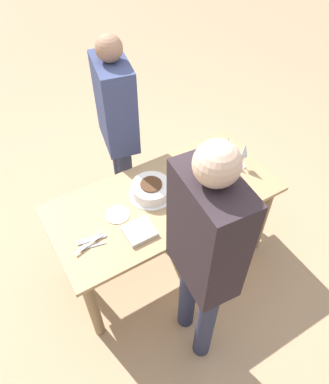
{
  "coord_description": "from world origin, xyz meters",
  "views": [
    {
      "loc": [
        -0.84,
        -1.4,
        2.57
      ],
      "look_at": [
        0.0,
        0.0,
        0.78
      ],
      "focal_mm": 35.0,
      "sensor_mm": 36.0,
      "label": 1
    }
  ],
  "objects_px": {
    "cake_center_white": "(151,189)",
    "cake_front_chocolate": "(217,180)",
    "wine_glass_near": "(244,151)",
    "person_watching": "(117,120)",
    "person_cutting": "(205,250)",
    "wine_glass_far": "(228,145)"
  },
  "relations": [
    {
      "from": "cake_center_white",
      "to": "cake_front_chocolate",
      "type": "bearing_deg",
      "value": -19.08
    },
    {
      "from": "cake_center_white",
      "to": "cake_front_chocolate",
      "type": "relative_size",
      "value": 0.95
    },
    {
      "from": "wine_glass_near",
      "to": "person_watching",
      "type": "xyz_separation_m",
      "value": [
        -0.63,
        0.67,
        0.07
      ]
    },
    {
      "from": "cake_center_white",
      "to": "cake_front_chocolate",
      "type": "height_order",
      "value": "cake_center_white"
    },
    {
      "from": "cake_center_white",
      "to": "wine_glass_far",
      "type": "xyz_separation_m",
      "value": [
        0.62,
        0.01,
        0.1
      ]
    },
    {
      "from": "wine_glass_near",
      "to": "person_watching",
      "type": "height_order",
      "value": "person_watching"
    },
    {
      "from": "person_watching",
      "to": "cake_front_chocolate",
      "type": "bearing_deg",
      "value": 39.42
    },
    {
      "from": "person_watching",
      "to": "wine_glass_far",
      "type": "bearing_deg",
      "value": 56.95
    },
    {
      "from": "wine_glass_near",
      "to": "wine_glass_far",
      "type": "distance_m",
      "value": 0.12
    },
    {
      "from": "cake_front_chocolate",
      "to": "person_cutting",
      "type": "distance_m",
      "value": 0.81
    },
    {
      "from": "cake_center_white",
      "to": "wine_glass_near",
      "type": "distance_m",
      "value": 0.69
    },
    {
      "from": "wine_glass_near",
      "to": "person_cutting",
      "type": "bearing_deg",
      "value": -142.11
    },
    {
      "from": "cake_center_white",
      "to": "person_watching",
      "type": "distance_m",
      "value": 0.6
    },
    {
      "from": "cake_center_white",
      "to": "person_cutting",
      "type": "relative_size",
      "value": 0.18
    },
    {
      "from": "cake_center_white",
      "to": "wine_glass_near",
      "type": "height_order",
      "value": "wine_glass_near"
    },
    {
      "from": "person_cutting",
      "to": "person_watching",
      "type": "distance_m",
      "value": 1.29
    },
    {
      "from": "person_watching",
      "to": "person_cutting",
      "type": "bearing_deg",
      "value": 5.46
    },
    {
      "from": "person_cutting",
      "to": "person_watching",
      "type": "xyz_separation_m",
      "value": [
        0.14,
        1.27,
        -0.09
      ]
    },
    {
      "from": "cake_front_chocolate",
      "to": "person_cutting",
      "type": "bearing_deg",
      "value": -133.15
    },
    {
      "from": "cake_front_chocolate",
      "to": "wine_glass_near",
      "type": "distance_m",
      "value": 0.28
    },
    {
      "from": "person_cutting",
      "to": "wine_glass_near",
      "type": "bearing_deg",
      "value": -47.16
    },
    {
      "from": "cake_center_white",
      "to": "wine_glass_near",
      "type": "relative_size",
      "value": 1.48
    }
  ]
}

